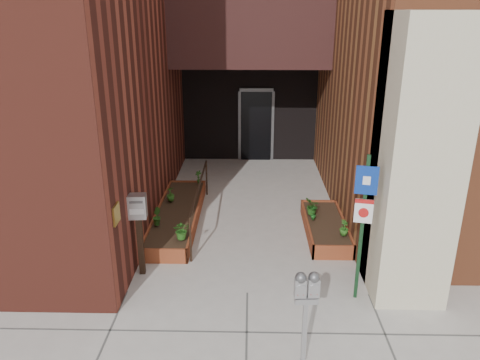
{
  "coord_description": "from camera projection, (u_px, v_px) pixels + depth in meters",
  "views": [
    {
      "loc": [
        0.03,
        -6.59,
        4.43
      ],
      "look_at": [
        -0.16,
        1.8,
        1.32
      ],
      "focal_mm": 35.0,
      "sensor_mm": 36.0,
      "label": 1
    }
  ],
  "objects": [
    {
      "name": "payment_dropbox",
      "position": [
        138.0,
        218.0,
        7.93
      ],
      "size": [
        0.32,
        0.25,
        1.5
      ],
      "color": "black",
      "rests_on": "ground"
    },
    {
      "name": "handrail",
      "position": [
        199.0,
        191.0,
        9.97
      ],
      "size": [
        0.04,
        3.34,
        0.9
      ],
      "color": "black",
      "rests_on": "ground"
    },
    {
      "name": "sign_post",
      "position": [
        363.0,
        214.0,
        7.09
      ],
      "size": [
        0.33,
        0.11,
        2.42
      ],
      "color": "black",
      "rests_on": "ground"
    },
    {
      "name": "shrub_right_a",
      "position": [
        344.0,
        228.0,
        8.98
      ],
      "size": [
        0.25,
        0.25,
        0.31
      ],
      "primitive_type": "imported",
      "rotation": [
        0.0,
        0.0,
        0.91
      ],
      "color": "#2A601B",
      "rests_on": "planter_right"
    },
    {
      "name": "ground",
      "position": [
        247.0,
        293.0,
        7.72
      ],
      "size": [
        80.0,
        80.0,
        0.0
      ],
      "primitive_type": "plane",
      "color": "#9E9991",
      "rests_on": "ground"
    },
    {
      "name": "shrub_left_d",
      "position": [
        199.0,
        177.0,
        11.62
      ],
      "size": [
        0.25,
        0.25,
        0.34
      ],
      "primitive_type": "imported",
      "rotation": [
        0.0,
        0.0,
        5.62
      ],
      "color": "#235618",
      "rests_on": "planter_left"
    },
    {
      "name": "shrub_right_b",
      "position": [
        314.0,
        213.0,
        9.63
      ],
      "size": [
        0.18,
        0.18,
        0.31
      ],
      "primitive_type": "imported",
      "rotation": [
        0.0,
        0.0,
        3.05
      ],
      "color": "#1A5D1C",
      "rests_on": "planter_right"
    },
    {
      "name": "shrub_left_c",
      "position": [
        171.0,
        194.0,
        10.58
      ],
      "size": [
        0.26,
        0.26,
        0.33
      ],
      "primitive_type": "imported",
      "rotation": [
        0.0,
        0.0,
        3.73
      ],
      "color": "#2C621C",
      "rests_on": "planter_left"
    },
    {
      "name": "shrub_left_b",
      "position": [
        156.0,
        216.0,
        9.41
      ],
      "size": [
        0.25,
        0.25,
        0.36
      ],
      "primitive_type": "imported",
      "rotation": [
        0.0,
        0.0,
        1.87
      ],
      "color": "#255418",
      "rests_on": "planter_left"
    },
    {
      "name": "shrub_left_a",
      "position": [
        182.0,
        230.0,
        8.83
      ],
      "size": [
        0.39,
        0.39,
        0.37
      ],
      "primitive_type": "imported",
      "rotation": [
        0.0,
        0.0,
        0.21
      ],
      "color": "#29621C",
      "rests_on": "planter_left"
    },
    {
      "name": "parking_meter",
      "position": [
        306.0,
        295.0,
        5.8
      ],
      "size": [
        0.32,
        0.15,
        1.4
      ],
      "color": "#969698",
      "rests_on": "ground"
    },
    {
      "name": "planter_left",
      "position": [
        178.0,
        216.0,
        10.24
      ],
      "size": [
        0.9,
        3.6,
        0.3
      ],
      "color": "brown",
      "rests_on": "ground"
    },
    {
      "name": "planter_right",
      "position": [
        325.0,
        228.0,
        9.7
      ],
      "size": [
        0.8,
        2.2,
        0.3
      ],
      "color": "brown",
      "rests_on": "ground"
    },
    {
      "name": "shrub_right_c",
      "position": [
        312.0,
        207.0,
        9.86
      ],
      "size": [
        0.37,
        0.37,
        0.36
      ],
      "primitive_type": "imported",
      "rotation": [
        0.0,
        0.0,
        4.56
      ],
      "color": "#205317",
      "rests_on": "planter_right"
    }
  ]
}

